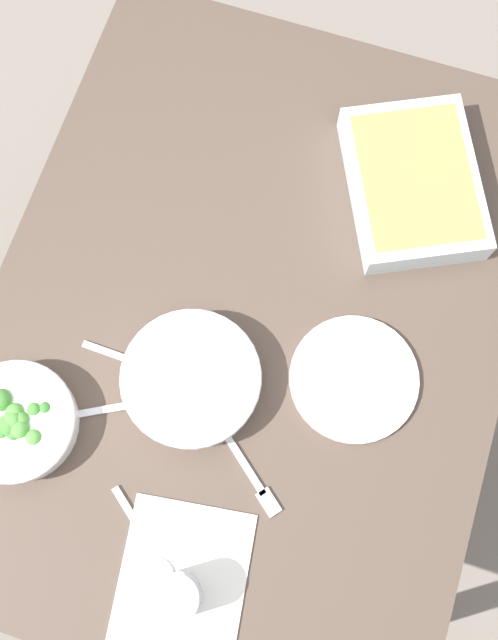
% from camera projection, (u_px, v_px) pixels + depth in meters
% --- Properties ---
extents(ground_plane, '(6.00, 6.00, 0.00)m').
position_uv_depth(ground_plane, '(249.00, 392.00, 2.00)').
color(ground_plane, slate).
extents(dining_table, '(1.20, 0.90, 0.74)m').
position_uv_depth(dining_table, '(249.00, 333.00, 1.37)').
color(dining_table, '#4C3D33').
rests_on(dining_table, ground_plane).
extents(placemat, '(0.30, 0.24, 0.00)m').
position_uv_depth(placemat, '(180.00, 594.00, 1.17)').
color(placemat, silver).
rests_on(placemat, dining_table).
extents(stew_bowl, '(0.23, 0.23, 0.06)m').
position_uv_depth(stew_bowl, '(192.00, 379.00, 1.23)').
color(stew_bowl, white).
rests_on(stew_bowl, dining_table).
extents(broccoli_bowl, '(0.20, 0.20, 0.07)m').
position_uv_depth(broccoli_bowl, '(16.00, 422.00, 1.21)').
color(broccoli_bowl, white).
rests_on(broccoli_bowl, dining_table).
extents(baking_dish, '(0.37, 0.33, 0.06)m').
position_uv_depth(baking_dish, '(413.00, 183.00, 1.32)').
color(baking_dish, silver).
rests_on(baking_dish, dining_table).
extents(drink_cup, '(0.07, 0.07, 0.08)m').
position_uv_depth(drink_cup, '(178.00, 596.00, 1.13)').
color(drink_cup, '#B2BCC6').
rests_on(drink_cup, dining_table).
extents(side_plate, '(0.22, 0.22, 0.01)m').
position_uv_depth(side_plate, '(354.00, 379.00, 1.25)').
color(side_plate, silver).
rests_on(side_plate, dining_table).
extents(spoon_by_stew, '(0.03, 0.18, 0.01)m').
position_uv_depth(spoon_by_stew, '(144.00, 365.00, 1.26)').
color(spoon_by_stew, silver).
rests_on(spoon_by_stew, dining_table).
extents(spoon_by_broccoli, '(0.10, 0.16, 0.01)m').
position_uv_depth(spoon_by_broccoli, '(67.00, 416.00, 1.24)').
color(spoon_by_broccoli, silver).
rests_on(spoon_by_broccoli, dining_table).
extents(spoon_spare, '(0.12, 0.15, 0.01)m').
position_uv_depth(spoon_spare, '(151.00, 548.00, 1.18)').
color(spoon_spare, silver).
rests_on(spoon_spare, dining_table).
extents(fork_on_table, '(0.13, 0.15, 0.01)m').
position_uv_depth(fork_on_table, '(251.00, 475.00, 1.22)').
color(fork_on_table, silver).
rests_on(fork_on_table, dining_table).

